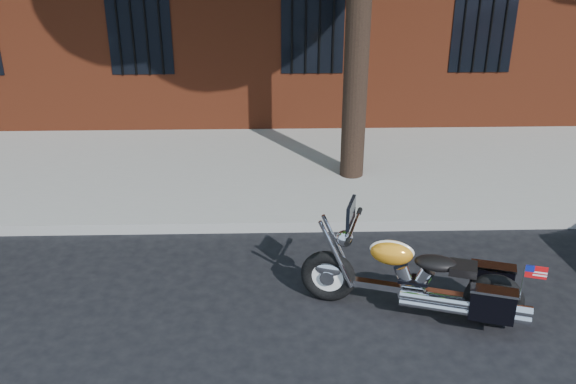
{
  "coord_description": "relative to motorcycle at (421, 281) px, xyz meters",
  "views": [
    {
      "loc": [
        -0.73,
        -6.23,
        4.1
      ],
      "look_at": [
        -0.54,
        0.8,
        0.83
      ],
      "focal_mm": 40.0,
      "sensor_mm": 36.0,
      "label": 1
    }
  ],
  "objects": [
    {
      "name": "motorcycle",
      "position": [
        0.0,
        0.0,
        0.0
      ],
      "size": [
        2.29,
        1.17,
        1.24
      ],
      "rotation": [
        0.0,
        0.0,
        -0.3
      ],
      "color": "black",
      "rests_on": "ground"
    },
    {
      "name": "sidewalk",
      "position": [
        -0.82,
        3.84,
        -0.34
      ],
      "size": [
        40.0,
        3.6,
        0.15
      ],
      "primitive_type": "cube",
      "color": "gray",
      "rests_on": "ground"
    },
    {
      "name": "ground",
      "position": [
        -0.82,
        0.58,
        -0.42
      ],
      "size": [
        120.0,
        120.0,
        0.0
      ],
      "primitive_type": "plane",
      "color": "black",
      "rests_on": "ground"
    },
    {
      "name": "curb",
      "position": [
        -0.82,
        1.96,
        -0.34
      ],
      "size": [
        40.0,
        0.16,
        0.15
      ],
      "primitive_type": "cube",
      "color": "gray",
      "rests_on": "ground"
    }
  ]
}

